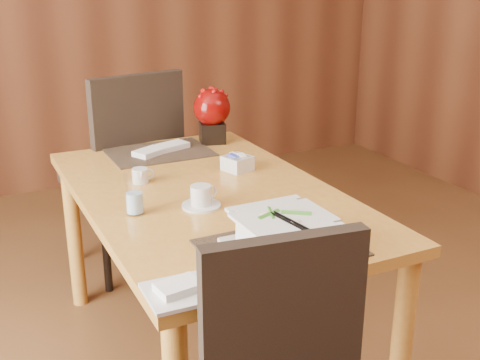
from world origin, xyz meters
name	(u,v)px	position (x,y,z in m)	size (l,w,h in m)	color
dining_table	(208,214)	(0.00, 0.60, 0.65)	(0.90, 1.50, 0.75)	#C68A37
placemat_near	(279,248)	(0.00, 0.05, 0.75)	(0.45, 0.33, 0.01)	black
placemat_far	(159,152)	(0.00, 1.15, 0.75)	(0.45, 0.33, 0.01)	black
soup_setting	(283,235)	(-0.01, 0.02, 0.81)	(0.29, 0.29, 0.12)	silver
coffee_cup	(201,198)	(-0.08, 0.46, 0.78)	(0.14, 0.14, 0.08)	silver
water_glass	(134,194)	(-0.31, 0.50, 0.82)	(0.06, 0.06, 0.14)	silver
creamer_jug	(140,176)	(-0.20, 0.80, 0.78)	(0.08, 0.08, 0.06)	silver
sugar_caddy	(237,163)	(0.21, 0.77, 0.78)	(0.10, 0.10, 0.06)	silver
berry_decor	(212,112)	(0.29, 1.21, 0.90)	(0.17, 0.17, 0.26)	black
napkins_far	(163,148)	(0.02, 1.15, 0.77)	(0.27, 0.10, 0.02)	white
bread_plate	(179,293)	(-0.37, -0.07, 0.76)	(0.17, 0.17, 0.01)	silver
far_chair	(129,164)	(-0.05, 1.49, 0.61)	(0.59, 0.59, 1.08)	black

